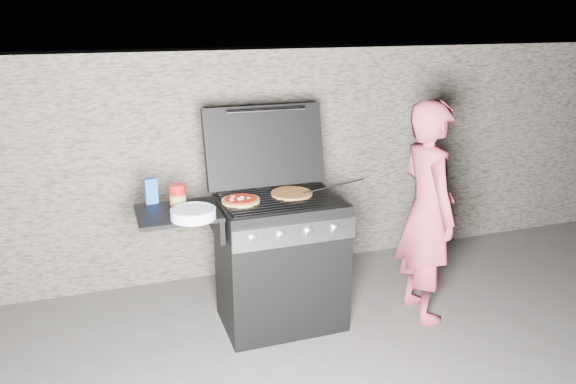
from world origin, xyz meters
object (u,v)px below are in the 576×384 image
object	(u,v)px
pizza_topped	(241,200)
gas_grill	(245,267)
person	(427,212)
sauce_jar	(178,196)

from	to	relation	value
pizza_topped	gas_grill	bearing A→B (deg)	-52.34
gas_grill	person	xyz separation A→B (m)	(1.24, -0.20, 0.31)
person	pizza_topped	bearing A→B (deg)	84.05
pizza_topped	person	xyz separation A→B (m)	(1.25, -0.22, -0.16)
gas_grill	sauce_jar	world-z (taller)	sauce_jar
gas_grill	pizza_topped	world-z (taller)	pizza_topped
pizza_topped	sauce_jar	world-z (taller)	sauce_jar
pizza_topped	person	distance (m)	1.28
gas_grill	sauce_jar	bearing A→B (deg)	171.12
sauce_jar	person	bearing A→B (deg)	-9.22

